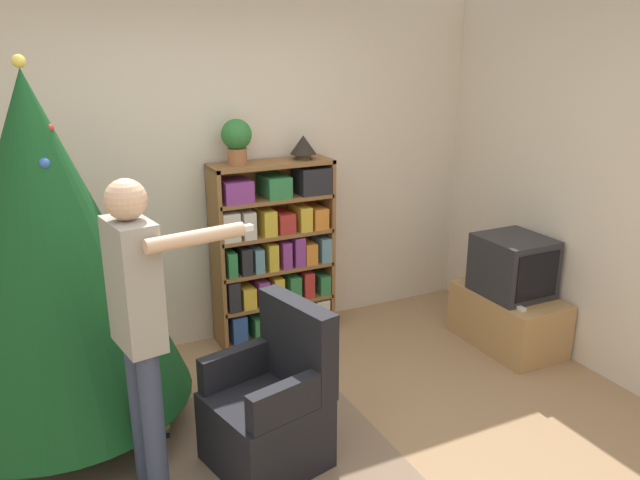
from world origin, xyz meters
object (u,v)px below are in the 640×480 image
at_px(christmas_tree, 45,246).
at_px(standing_person, 139,316).
at_px(bookshelf, 274,253).
at_px(table_lamp, 303,146).
at_px(potted_plant, 237,138).
at_px(armchair, 271,410).
at_px(television, 513,266).

bearing_deg(christmas_tree, standing_person, -65.42).
relative_size(bookshelf, table_lamp, 7.04).
xyz_separation_m(potted_plant, table_lamp, (0.52, 0.00, -0.09)).
bearing_deg(standing_person, armchair, 76.06).
bearing_deg(television, standing_person, -170.72).
distance_m(christmas_tree, potted_plant, 1.56).
xyz_separation_m(standing_person, table_lamp, (1.52, 1.41, 0.52)).
relative_size(christmas_tree, table_lamp, 11.00).
bearing_deg(armchair, bookshelf, 143.68).
distance_m(television, christmas_tree, 3.23).
bearing_deg(christmas_tree, television, -5.59).
relative_size(bookshelf, armchair, 1.53).
height_order(potted_plant, table_lamp, potted_plant).
height_order(television, christmas_tree, christmas_tree).
height_order(armchair, table_lamp, table_lamp).
bearing_deg(table_lamp, christmas_tree, -161.24).
distance_m(bookshelf, potted_plant, 0.94).
bearing_deg(armchair, table_lamp, 135.72).
xyz_separation_m(christmas_tree, standing_person, (0.35, -0.77, -0.18)).
relative_size(television, christmas_tree, 0.23).
bearing_deg(christmas_tree, table_lamp, 18.76).
xyz_separation_m(bookshelf, potted_plant, (-0.26, 0.01, 0.90)).
bearing_deg(armchair, standing_person, -107.97).
height_order(armchair, potted_plant, potted_plant).
height_order(bookshelf, standing_person, standing_person).
xyz_separation_m(christmas_tree, potted_plant, (1.35, 0.64, 0.43)).
height_order(television, armchair, armchair).
relative_size(standing_person, potted_plant, 5.09).
distance_m(bookshelf, armchair, 1.62).
bearing_deg(potted_plant, armchair, -103.57).
relative_size(christmas_tree, armchair, 2.39).
bearing_deg(armchair, television, 89.94).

